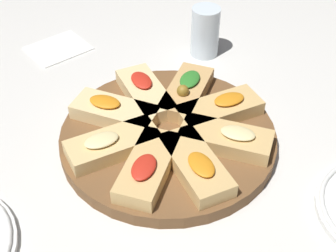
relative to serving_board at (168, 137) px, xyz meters
The scene contains 12 objects.
ground_plane 0.01m from the serving_board, ahead, with size 3.00×3.00×0.00m, color silver.
serving_board is the anchor object (origin of this frame).
focaccia_slice_0 0.10m from the serving_board, 73.86° to the left, with size 0.10×0.16×0.04m.
focaccia_slice_1 0.10m from the serving_board, 120.58° to the left, with size 0.13×0.16×0.04m.
focaccia_slice_2 0.10m from the serving_board, 164.42° to the left, with size 0.16×0.10×0.04m.
focaccia_slice_3 0.10m from the serving_board, 150.92° to the right, with size 0.16×0.13×0.04m.
focaccia_slice_4 0.10m from the serving_board, 106.48° to the right, with size 0.10×0.16×0.04m.
focaccia_slice_5 0.10m from the serving_board, 62.72° to the right, with size 0.13×0.16×0.04m.
focaccia_slice_6 0.10m from the serving_board, 13.81° to the right, with size 0.16×0.10×0.04m.
focaccia_slice_7 0.10m from the serving_board, 31.36° to the left, with size 0.16×0.13×0.04m.
water_glass 0.30m from the serving_board, 146.46° to the right, with size 0.06×0.06×0.11m, color silver.
napkin_stack 0.39m from the serving_board, 92.13° to the right, with size 0.12×0.10×0.01m, color white.
Camera 1 is at (0.39, 0.45, 0.56)m, focal length 50.00 mm.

